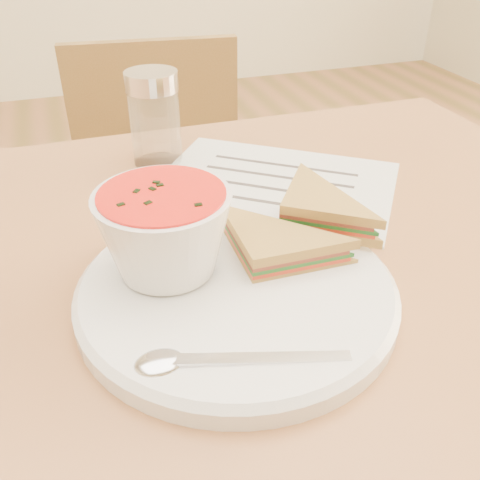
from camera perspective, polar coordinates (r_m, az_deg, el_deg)
name	(u,v)px	position (r m, az deg, el deg)	size (l,w,h in m)	color
dining_table	(221,468)	(0.83, -2.04, -23.10)	(1.00, 0.70, 0.75)	brown
chair_far	(171,251)	(1.17, -7.36, -1.19)	(0.36, 0.36, 0.81)	brown
plate	(237,292)	(0.49, -0.36, -5.57)	(0.29, 0.29, 0.02)	white
soup_bowl	(165,236)	(0.48, -7.97, 0.40)	(0.12, 0.12, 0.08)	white
sandwich_half_a	(253,275)	(0.47, 1.36, -3.76)	(0.10, 0.10, 0.03)	#B58E40
sandwich_half_b	(279,219)	(0.52, 4.18, 2.20)	(0.10, 0.10, 0.03)	#B58E40
spoon	(234,360)	(0.41, -0.66, -12.72)	(0.19, 0.04, 0.01)	silver
paper_menu	(274,183)	(0.68, 3.70, 6.04)	(0.29, 0.22, 0.00)	silver
condiment_shaker	(155,118)	(0.73, -9.08, 12.68)	(0.07, 0.07, 0.12)	silver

